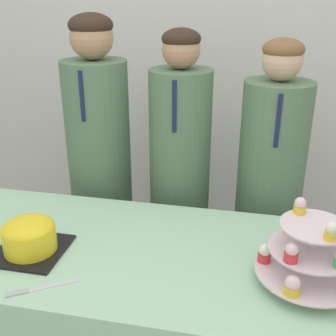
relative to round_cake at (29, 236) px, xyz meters
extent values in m
cube|color=silver|center=(0.38, 1.49, 0.56)|extent=(9.00, 0.06, 2.70)
cube|color=#A8DBB2|center=(0.38, 0.09, -0.42)|extent=(1.76, 0.71, 0.72)
cube|color=black|center=(0.00, 0.00, -0.06)|extent=(0.24, 0.24, 0.01)
cylinder|color=yellow|center=(0.00, 0.00, -0.01)|extent=(0.18, 0.18, 0.08)
ellipsoid|color=yellow|center=(0.00, 0.00, 0.03)|extent=(0.18, 0.18, 0.06)
cube|color=silver|center=(0.17, -0.15, -0.06)|extent=(0.14, 0.10, 0.00)
cube|color=#B2B2B7|center=(0.07, -0.22, -0.06)|extent=(0.07, 0.05, 0.01)
cylinder|color=silver|center=(0.94, 0.02, 0.04)|extent=(0.02, 0.02, 0.21)
cylinder|color=silver|center=(0.94, 0.02, -0.02)|extent=(0.33, 0.33, 0.01)
cylinder|color=silver|center=(0.94, 0.02, 0.06)|extent=(0.26, 0.26, 0.01)
cylinder|color=silver|center=(0.94, 0.02, 0.14)|extent=(0.21, 0.21, 0.01)
cylinder|color=yellow|center=(0.88, -0.10, -0.01)|extent=(0.05, 0.05, 0.03)
sphere|color=silver|center=(0.88, -0.10, 0.02)|extent=(0.04, 0.04, 0.04)
cylinder|color=#4CB766|center=(0.91, 0.16, -0.01)|extent=(0.04, 0.04, 0.03)
sphere|color=silver|center=(0.91, 0.16, 0.02)|extent=(0.04, 0.04, 0.04)
cylinder|color=#E5333D|center=(0.80, 0.05, -0.01)|extent=(0.04, 0.04, 0.03)
sphere|color=white|center=(0.80, 0.05, 0.02)|extent=(0.04, 0.04, 0.04)
cylinder|color=#E5333D|center=(0.87, -0.06, 0.08)|extent=(0.04, 0.04, 0.03)
sphere|color=silver|center=(0.87, -0.06, 0.10)|extent=(0.04, 0.04, 0.04)
cylinder|color=#4CB766|center=(1.01, 0.10, 0.08)|extent=(0.05, 0.05, 0.03)
sphere|color=white|center=(1.01, 0.10, 0.10)|extent=(0.04, 0.04, 0.04)
cylinder|color=orange|center=(0.87, 0.11, 0.08)|extent=(0.04, 0.04, 0.03)
sphere|color=white|center=(0.87, 0.11, 0.10)|extent=(0.04, 0.04, 0.04)
cylinder|color=yellow|center=(0.97, -0.05, 0.16)|extent=(0.04, 0.04, 0.03)
sphere|color=white|center=(0.97, -0.05, 0.18)|extent=(0.04, 0.04, 0.04)
cylinder|color=yellow|center=(0.89, 0.09, 0.16)|extent=(0.04, 0.04, 0.02)
sphere|color=silver|center=(0.89, 0.09, 0.18)|extent=(0.04, 0.04, 0.04)
cylinder|color=#567556|center=(0.00, 0.69, -0.14)|extent=(0.31, 0.31, 1.28)
sphere|color=tan|center=(0.00, 0.69, 0.59)|extent=(0.19, 0.19, 0.19)
ellipsoid|color=#332319|center=(0.00, 0.69, 0.65)|extent=(0.20, 0.20, 0.11)
cube|color=#191E47|center=(0.00, 0.53, 0.37)|extent=(0.02, 0.01, 0.22)
cylinder|color=#567556|center=(0.41, 0.69, -0.16)|extent=(0.29, 0.29, 1.26)
sphere|color=tan|center=(0.41, 0.69, 0.55)|extent=(0.16, 0.16, 0.16)
ellipsoid|color=#332319|center=(0.41, 0.69, 0.60)|extent=(0.17, 0.17, 0.09)
cube|color=#191E47|center=(0.41, 0.54, 0.34)|extent=(0.02, 0.01, 0.22)
cylinder|color=#567556|center=(0.83, 0.69, -0.17)|extent=(0.30, 0.30, 1.22)
sphere|color=#D6AD89|center=(0.83, 0.69, 0.52)|extent=(0.17, 0.17, 0.17)
ellipsoid|color=brown|center=(0.83, 0.69, 0.57)|extent=(0.17, 0.17, 0.09)
cube|color=#191E47|center=(0.83, 0.54, 0.31)|extent=(0.02, 0.01, 0.22)
camera|label=1|loc=(0.73, -1.13, 0.79)|focal=45.00mm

